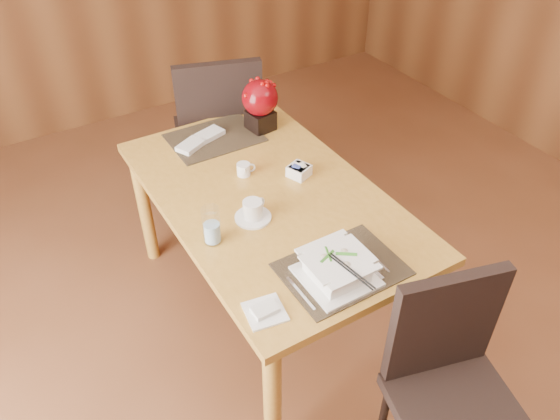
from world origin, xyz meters
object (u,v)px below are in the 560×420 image
sugar_caddy (299,171)px  water_glass (212,225)px  far_chair (219,128)px  coffee_cup (253,211)px  soup_setting (337,268)px  bread_plate (265,312)px  creamer_jug (244,169)px  berry_decor (260,102)px  near_chair (451,379)px  dining_table (269,211)px

sugar_caddy → water_glass: bearing=-159.3°
far_chair → water_glass: bearing=80.8°
coffee_cup → sugar_caddy: bearing=25.8°
soup_setting → water_glass: 0.52m
bread_plate → far_chair: size_ratio=0.13×
creamer_jug → sugar_caddy: (0.22, -0.14, -0.00)m
berry_decor → bread_plate: 1.25m
bread_plate → berry_decor: bearing=61.2°
sugar_caddy → near_chair: (-0.03, -1.07, -0.25)m
sugar_caddy → near_chair: 1.10m
dining_table → water_glass: 0.42m
bread_plate → near_chair: bearing=-40.8°
dining_table → bread_plate: (-0.35, -0.58, 0.10)m
soup_setting → berry_decor: size_ratio=0.95×
water_glass → sugar_caddy: bearing=20.7°
bread_plate → far_chair: bearing=70.2°
dining_table → coffee_cup: coffee_cup is taller
creamer_jug → berry_decor: 0.44m
dining_table → berry_decor: 0.62m
soup_setting → water_glass: bearing=125.9°
dining_table → soup_setting: size_ratio=5.78×
dining_table → creamer_jug: creamer_jug is taller
sugar_caddy → bread_plate: bearing=-130.8°
berry_decor → far_chair: far_chair is taller
berry_decor → far_chair: (-0.08, 0.37, -0.31)m
dining_table → far_chair: far_chair is taller
sugar_caddy → berry_decor: bearing=83.1°
coffee_cup → berry_decor: 0.74m
coffee_cup → berry_decor: size_ratio=0.57×
water_glass → creamer_jug: 0.47m
creamer_jug → berry_decor: (0.27, 0.32, 0.13)m
sugar_caddy → bread_plate: 0.83m
sugar_caddy → near_chair: bearing=-91.8°
creamer_jug → berry_decor: berry_decor is taller
water_glass → creamer_jug: water_glass is taller
berry_decor → bread_plate: bearing=-118.8°
creamer_jug → near_chair: 1.25m
water_glass → far_chair: far_chair is taller
creamer_jug → berry_decor: size_ratio=0.30×
coffee_cup → bread_plate: bearing=-114.3°
soup_setting → berry_decor: berry_decor is taller
soup_setting → water_glass: (-0.30, 0.42, 0.03)m
water_glass → bread_plate: (-0.01, -0.43, -0.08)m
soup_setting → far_chair: 1.48m
creamer_jug → sugar_caddy: creamer_jug is taller
bread_plate → far_chair: 1.56m
berry_decor → bread_plate: berry_decor is taller
soup_setting → far_chair: bearing=81.8°
dining_table → creamer_jug: (-0.02, 0.19, 0.13)m
coffee_cup → far_chair: far_chair is taller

